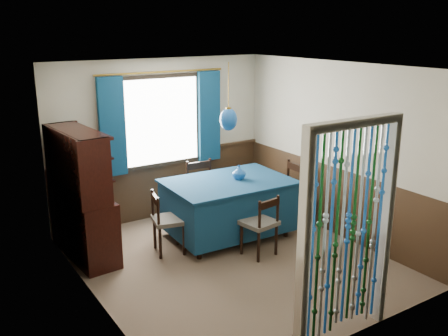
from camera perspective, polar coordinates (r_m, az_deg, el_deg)
floor at (r=6.64m, az=0.89°, el=-10.55°), size 4.00×4.00×0.00m
ceiling at (r=5.96m, az=1.00°, el=11.50°), size 4.00×4.00×0.00m
wall_back at (r=7.87m, az=-7.20°, el=3.26°), size 3.60×0.00×3.60m
wall_front at (r=4.75m, az=14.58°, el=-5.73°), size 3.60×0.00×3.60m
wall_left at (r=5.44m, az=-15.05°, el=-2.97°), size 0.00×4.00×4.00m
wall_right at (r=7.31m, az=12.75°, el=2.00°), size 0.00×4.00×4.00m
wainscot_back at (r=8.06m, az=-6.97°, el=-1.97°), size 3.60×0.00×3.60m
wainscot_front at (r=5.07m, az=13.85°, el=-13.58°), size 3.60×0.00×3.60m
wainscot_left at (r=5.72m, az=-14.36°, el=-10.07°), size 0.00×4.00×4.00m
wainscot_right at (r=7.51m, az=12.32°, el=-3.58°), size 0.00×4.00×4.00m
window at (r=7.77m, az=-7.12°, el=5.35°), size 1.32×0.12×1.42m
doorway at (r=4.86m, az=13.89°, el=-7.72°), size 1.16×0.12×2.18m
dining_table at (r=7.20m, az=0.49°, el=-4.21°), size 1.79×1.27×0.84m
chair_near at (r=6.63m, az=4.22°, el=-6.37°), size 0.47×0.46×0.84m
chair_far at (r=7.75m, az=-2.35°, el=-2.54°), size 0.50×0.49×0.95m
chair_left at (r=6.74m, az=-6.59°, el=-5.99°), size 0.49×0.50×0.85m
chair_right at (r=7.73m, az=7.21°, el=-2.70°), size 0.47×0.49×0.96m
sideboard at (r=6.81m, az=-15.88°, el=-5.04°), size 0.54×1.34×1.71m
pendant_lamp at (r=6.87m, az=0.52°, el=5.60°), size 0.25×0.25×0.93m
vase_table at (r=7.13m, az=1.71°, el=-0.55°), size 0.22×0.22×0.19m
bowl_shelf at (r=6.44m, az=-15.20°, el=-0.55°), size 0.22×0.22×0.05m
vase_sideboard at (r=7.01m, az=-16.44°, el=-1.48°), size 0.18×0.18×0.17m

